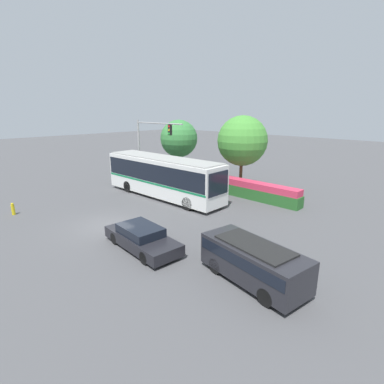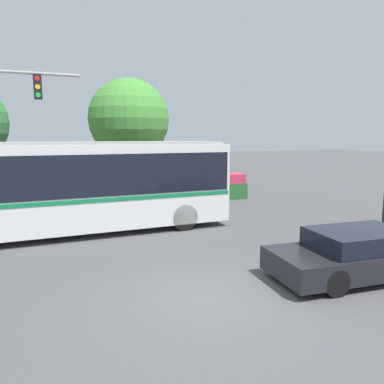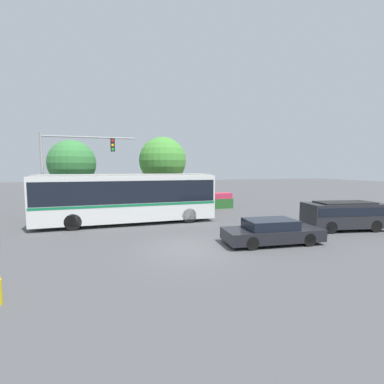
% 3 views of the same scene
% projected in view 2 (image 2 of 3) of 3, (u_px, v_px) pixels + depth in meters
% --- Properties ---
extents(ground_plane, '(140.00, 140.00, 0.00)m').
position_uv_depth(ground_plane, '(208.00, 296.00, 8.13)').
color(ground_plane, '#4C4C4F').
extents(city_bus, '(11.61, 2.81, 3.32)m').
position_uv_depth(city_bus, '(71.00, 182.00, 13.06)').
color(city_bus, silver).
rests_on(city_bus, ground).
extents(sedan_foreground, '(4.91, 2.16, 1.21)m').
position_uv_depth(sedan_foreground, '(362.00, 254.00, 9.20)').
color(sedan_foreground, black).
rests_on(sedan_foreground, ground).
extents(flowering_hedge, '(8.93, 1.06, 1.41)m').
position_uv_depth(flowering_hedge, '(170.00, 190.00, 19.52)').
color(flowering_hedge, '#286028').
rests_on(flowering_hedge, ground).
extents(street_tree_centre, '(4.30, 4.30, 6.56)m').
position_uv_depth(street_tree_centre, '(129.00, 119.00, 19.57)').
color(street_tree_centre, brown).
rests_on(street_tree_centre, ground).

